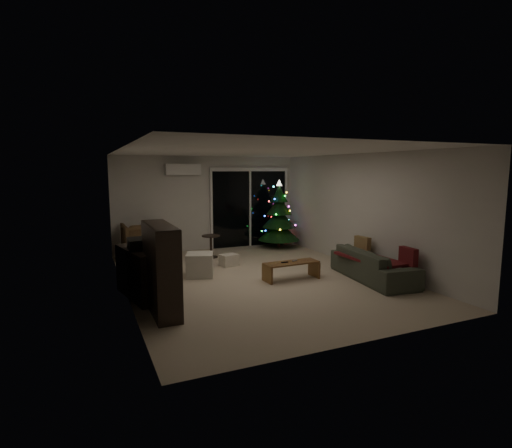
{
  "coord_description": "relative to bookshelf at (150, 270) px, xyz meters",
  "views": [
    {
      "loc": [
        -3.14,
        -7.05,
        2.15
      ],
      "look_at": [
        0.1,
        0.3,
        1.05
      ],
      "focal_mm": 28.0,
      "sensor_mm": 36.0,
      "label": 1
    }
  ],
  "objects": [
    {
      "name": "floor_lamp",
      "position": [
        0.7,
        4.57,
        0.27
      ],
      "size": [
        0.3,
        0.3,
        1.87
      ],
      "primitive_type": "cylinder",
      "color": "black",
      "rests_on": "floor"
    },
    {
      "name": "bookshelf",
      "position": [
        0.0,
        0.0,
        0.0
      ],
      "size": [
        0.43,
        1.36,
        1.34
      ],
      "primitive_type": null,
      "rotation": [
        0.0,
        0.0,
        0.07
      ],
      "color": "#2B221C",
      "rests_on": "floor"
    },
    {
      "name": "cardboard_box_b",
      "position": [
        2.08,
        2.3,
        -0.54
      ],
      "size": [
        0.43,
        0.36,
        0.26
      ],
      "primitive_type": "cube",
      "rotation": [
        0.0,
        0.0,
        0.24
      ],
      "color": "beige",
      "rests_on": "floor"
    },
    {
      "name": "cardboard_box_a",
      "position": [
        0.5,
        2.28,
        -0.51
      ],
      "size": [
        0.46,
        0.35,
        0.32
      ],
      "primitive_type": "cube",
      "rotation": [
        0.0,
        0.0,
        -0.02
      ],
      "color": "beige",
      "rests_on": "floor"
    },
    {
      "name": "remote_b",
      "position": [
        2.93,
        0.81,
        -0.31
      ],
      "size": [
        0.13,
        0.08,
        0.02
      ],
      "primitive_type": "cube",
      "rotation": [
        0.0,
        0.0,
        0.35
      ],
      "color": "slate",
      "rests_on": "coffee_table"
    },
    {
      "name": "coffee_table",
      "position": [
        2.83,
        0.76,
        -0.49
      ],
      "size": [
        1.12,
        0.43,
        0.35
      ],
      "primitive_type": null,
      "rotation": [
        0.0,
        0.0,
        0.04
      ],
      "color": "brown",
      "rests_on": "floor"
    },
    {
      "name": "cushion_a",
      "position": [
        4.55,
        0.76,
        -0.13
      ],
      "size": [
        0.15,
        0.4,
        0.39
      ],
      "primitive_type": "cube",
      "rotation": [
        0.0,
        0.0,
        0.09
      ],
      "color": "olive",
      "rests_on": "sofa"
    },
    {
      "name": "ottoman",
      "position": [
        1.25,
        1.72,
        -0.43
      ],
      "size": [
        0.67,
        0.67,
        0.47
      ],
      "primitive_type": "cube",
      "rotation": [
        0.0,
        0.0,
        -0.34
      ],
      "color": "beige",
      "rests_on": "floor"
    },
    {
      "name": "sofa_throw",
      "position": [
        4.2,
        0.11,
        -0.24
      ],
      "size": [
        0.64,
        1.47,
        0.05
      ],
      "primitive_type": "cube",
      "color": "maroon",
      "rests_on": "sofa"
    },
    {
      "name": "remote_a",
      "position": [
        2.68,
        0.76,
        -0.31
      ],
      "size": [
        0.14,
        0.04,
        0.02
      ],
      "primitive_type": "cube",
      "color": "black",
      "rests_on": "coffee_table"
    },
    {
      "name": "sofa",
      "position": [
        4.3,
        0.11,
        -0.37
      ],
      "size": [
        1.04,
        2.12,
        0.6
      ],
      "primitive_type": "imported",
      "rotation": [
        0.0,
        0.0,
        1.45
      ],
      "color": "#333B2F",
      "rests_on": "floor"
    },
    {
      "name": "room",
      "position": [
        2.71,
        2.59,
        0.35
      ],
      "size": [
        6.5,
        7.51,
        2.6
      ],
      "color": "beige",
      "rests_on": "ground"
    },
    {
      "name": "media_cabinet",
      "position": [
        0.0,
        0.85,
        -0.25
      ],
      "size": [
        0.75,
        1.4,
        0.83
      ],
      "primitive_type": "cube",
      "rotation": [
        0.0,
        0.0,
        0.2
      ],
      "color": "#2B221C",
      "rests_on": "floor"
    },
    {
      "name": "side_table",
      "position": [
        1.98,
        3.3,
        -0.39
      ],
      "size": [
        0.46,
        0.46,
        0.56
      ],
      "primitive_type": "cylinder",
      "rotation": [
        0.0,
        0.0,
        -0.04
      ],
      "color": "#2B221C",
      "rests_on": "floor"
    },
    {
      "name": "stereo",
      "position": [
        0.0,
        0.85,
        0.25
      ],
      "size": [
        0.42,
        0.5,
        0.18
      ],
      "primitive_type": "cube",
      "color": "black",
      "rests_on": "media_cabinet"
    },
    {
      "name": "cushion_b",
      "position": [
        4.55,
        -0.54,
        -0.13
      ],
      "size": [
        0.14,
        0.4,
        0.39
      ],
      "primitive_type": "cube",
      "rotation": [
        0.0,
        0.0,
        -0.07
      ],
      "color": "maroon",
      "rests_on": "sofa"
    },
    {
      "name": "armchair",
      "position": [
        0.45,
        3.82,
        -0.23
      ],
      "size": [
        0.97,
        1.0,
        0.88
      ],
      "primitive_type": "imported",
      "rotation": [
        0.0,
        0.0,
        3.17
      ],
      "color": "brown",
      "rests_on": "floor"
    },
    {
      "name": "christmas_tree",
      "position": [
        4.1,
        3.78,
        0.27
      ],
      "size": [
        1.4,
        1.4,
        1.87
      ],
      "primitive_type": "cone",
      "rotation": [
        0.0,
        0.0,
        -0.24
      ],
      "color": "#183E1E",
      "rests_on": "floor"
    }
  ]
}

